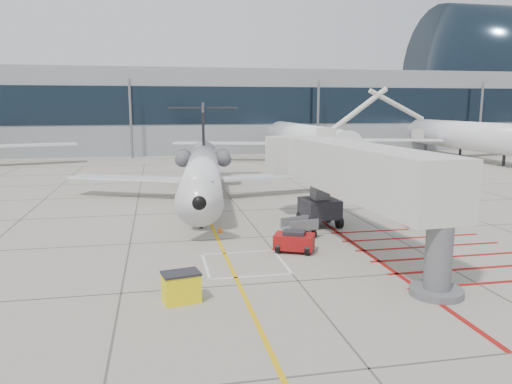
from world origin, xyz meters
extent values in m
plane|color=gray|center=(0.00, 0.00, 0.00)|extent=(260.00, 260.00, 0.00)
cone|color=orange|center=(-2.44, 5.64, 0.22)|extent=(0.31, 0.31, 0.44)
cone|color=#F0410C|center=(1.88, 4.54, 0.23)|extent=(0.33, 0.33, 0.45)
cube|color=gray|center=(10.00, 70.00, 7.00)|extent=(180.00, 28.00, 14.00)
cube|color=black|center=(10.00, 55.95, 8.00)|extent=(180.00, 0.10, 6.00)
camera|label=1|loc=(-6.25, -25.37, 8.10)|focal=35.00mm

